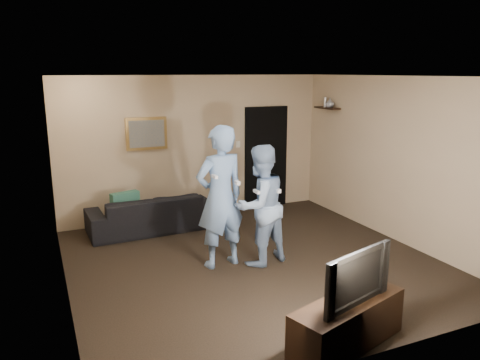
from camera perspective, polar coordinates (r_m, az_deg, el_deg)
name	(u,v)px	position (r m, az deg, el deg)	size (l,w,h in m)	color
ground	(253,262)	(6.80, 1.60, -9.95)	(5.00, 5.00, 0.00)	black
ceiling	(254,76)	(6.26, 1.75, 12.52)	(5.00, 5.00, 0.04)	silver
wall_back	(195,147)	(8.69, -5.46, 4.03)	(5.00, 0.04, 2.60)	tan
wall_front	(374,228)	(4.37, 16.02, -5.65)	(5.00, 0.04, 2.60)	tan
wall_left	(59,192)	(5.81, -21.19, -1.38)	(0.04, 5.00, 2.60)	tan
wall_right	(396,160)	(7.80, 18.51, 2.36)	(0.04, 5.00, 2.60)	tan
sofa	(151,213)	(8.14, -10.75, -3.95)	(2.11, 0.82, 0.62)	black
throw_pillow	(125,206)	(8.01, -13.80, -3.10)	(0.47, 0.15, 0.47)	#1A5042
painting_frame	(147,134)	(8.38, -11.32, 5.57)	(0.72, 0.05, 0.57)	olive
painting_canvas	(147,134)	(8.36, -11.28, 5.55)	(0.62, 0.01, 0.47)	slate
doorway	(266,158)	(9.27, 3.18, 2.75)	(0.90, 0.06, 2.00)	black
light_switch	(238,144)	(8.97, -0.24, 4.37)	(0.08, 0.02, 0.12)	silver
wall_shelf	(327,108)	(9.04, 10.59, 8.63)	(0.20, 0.60, 0.03)	black
shelf_vase	(330,103)	(8.98, 10.89, 9.22)	(0.16, 0.16, 0.17)	#A6A7AB
shelf_figurine	(325,102)	(9.10, 10.34, 9.33)	(0.06, 0.06, 0.18)	silver
tv_console	(347,323)	(4.92, 12.96, -16.64)	(1.32, 0.43, 0.47)	black
television	(350,275)	(4.69, 13.28, -11.21)	(0.95, 0.12, 0.55)	black
wii_player_left	(220,197)	(6.39, -2.43, -2.10)	(0.78, 0.58, 1.98)	#7398C8
wii_player_right	(260,205)	(6.51, 2.44, -3.10)	(0.97, 0.84, 1.70)	#88A4C6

